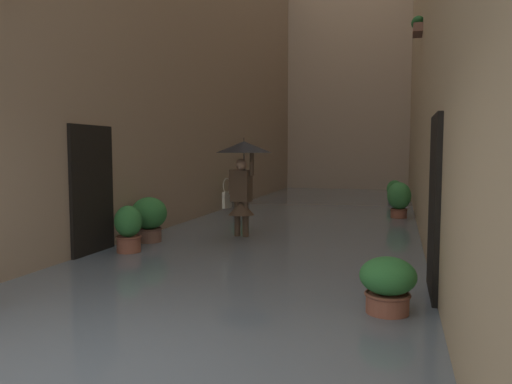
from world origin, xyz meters
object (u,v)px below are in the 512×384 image
(potted_plant_mid_left, at_px, (395,192))
(potted_plant_mid_right, at_px, (128,231))
(person_wading, at_px, (243,168))
(potted_plant_far_right, at_px, (239,197))
(potted_plant_near_right, at_px, (149,219))
(potted_plant_near_left, at_px, (399,200))
(potted_plant_far_left, at_px, (388,287))

(potted_plant_mid_left, xyz_separation_m, potted_plant_mid_right, (4.13, 9.33, 0.03))
(person_wading, relative_size, potted_plant_mid_right, 2.27)
(potted_plant_mid_left, xyz_separation_m, potted_plant_far_right, (4.16, 3.40, 0.05))
(potted_plant_near_right, relative_size, potted_plant_far_right, 1.09)
(potted_plant_near_left, xyz_separation_m, potted_plant_far_left, (0.11, 7.49, -0.18))
(potted_plant_far_right, bearing_deg, potted_plant_near_right, 88.97)
(potted_plant_near_right, height_order, potted_plant_mid_left, potted_plant_near_right)
(potted_plant_mid_left, bearing_deg, potted_plant_near_left, 92.00)
(person_wading, bearing_deg, potted_plant_far_left, 125.83)
(potted_plant_mid_left, distance_m, potted_plant_mid_right, 10.20)
(potted_plant_near_right, bearing_deg, potted_plant_far_right, -91.03)
(person_wading, xyz_separation_m, potted_plant_far_left, (-2.80, 3.87, -1.06))
(potted_plant_mid_right, bearing_deg, potted_plant_mid_left, -113.88)
(potted_plant_mid_left, relative_size, potted_plant_far_right, 0.96)
(potted_plant_mid_left, bearing_deg, potted_plant_far_right, 39.30)
(potted_plant_far_left, height_order, potted_plant_mid_right, potted_plant_mid_right)
(person_wading, bearing_deg, potted_plant_near_left, -128.82)
(potted_plant_mid_left, bearing_deg, potted_plant_near_right, 63.22)
(person_wading, xyz_separation_m, potted_plant_near_left, (-2.91, -3.62, -0.88))
(potted_plant_near_left, relative_size, potted_plant_mid_right, 1.13)
(potted_plant_near_right, distance_m, potted_plant_far_right, 5.01)
(potted_plant_far_right, bearing_deg, potted_plant_near_left, 174.86)
(potted_plant_near_right, height_order, potted_plant_far_right, potted_plant_near_right)
(potted_plant_far_left, xyz_separation_m, potted_plant_far_right, (4.18, -7.88, 0.10))
(potted_plant_near_left, height_order, potted_plant_near_right, potted_plant_near_left)
(potted_plant_mid_left, bearing_deg, potted_plant_mid_right, 66.12)
(potted_plant_far_left, bearing_deg, potted_plant_near_left, -90.86)
(potted_plant_mid_left, relative_size, potted_plant_mid_right, 0.94)
(potted_plant_near_right, xyz_separation_m, potted_plant_mid_right, (-0.12, 0.91, -0.07))
(potted_plant_mid_right, bearing_deg, potted_plant_far_left, 154.82)
(person_wading, distance_m, potted_plant_near_right, 2.00)
(potted_plant_near_left, relative_size, potted_plant_far_right, 1.16)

